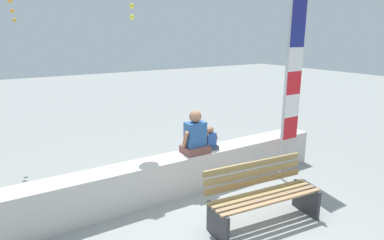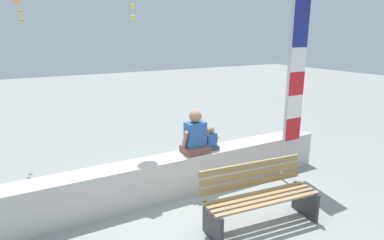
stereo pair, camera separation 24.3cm
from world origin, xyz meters
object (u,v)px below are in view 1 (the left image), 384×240
person_adult (195,136)px  flag_banner (291,79)px  park_bench (262,196)px  person_child (210,140)px

person_adult → flag_banner: (1.77, -0.49, 0.94)m
park_bench → flag_banner: bearing=32.1°
person_child → park_bench: bearing=-94.4°
park_bench → person_adult: bearing=98.2°
person_adult → person_child: person_adult is taller
person_child → flag_banner: size_ratio=0.13×
person_adult → person_child: size_ratio=1.80×
flag_banner → person_adult: bearing=164.6°
person_child → flag_banner: 1.87m
person_adult → flag_banner: flag_banner is taller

